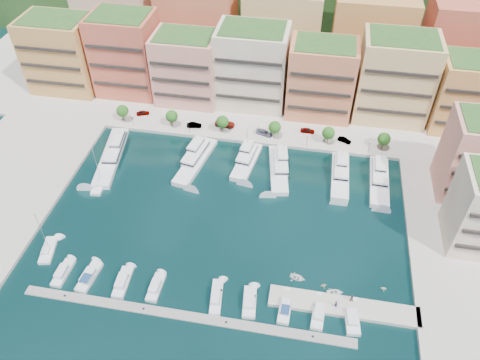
{
  "coord_description": "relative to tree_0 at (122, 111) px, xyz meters",
  "views": [
    {
      "loc": [
        17.99,
        -79.88,
        88.25
      ],
      "look_at": [
        2.16,
        7.42,
        6.0
      ],
      "focal_mm": 35.0,
      "sensor_mm": 36.0,
      "label": 1
    }
  ],
  "objects": [
    {
      "name": "yacht_6",
      "position": [
        78.84,
        -13.52,
        -3.53
      ],
      "size": [
        5.45,
        19.82,
        7.3
      ],
      "color": "silver",
      "rests_on": "ground"
    },
    {
      "name": "apartment_1",
      "position": [
        -4.0,
        18.49,
        9.57
      ],
      "size": [
        20.0,
        16.5,
        26.8
      ],
      "color": "#C75E42",
      "rests_on": "north_quay"
    },
    {
      "name": "cruiser_6",
      "position": [
        50.05,
        -58.08,
        -4.2
      ],
      "size": [
        3.58,
        7.94,
        2.55
      ],
      "color": "silver",
      "rests_on": "ground"
    },
    {
      "name": "car_5",
      "position": [
        69.05,
        1.47,
        -3.08
      ],
      "size": [
        4.26,
        2.96,
        1.33
      ],
      "primitive_type": "imported",
      "rotation": [
        0.0,
        0.0,
        1.14
      ],
      "color": "gray",
      "rests_on": "north_quay"
    },
    {
      "name": "car_0",
      "position": [
        4.77,
        4.3,
        -3.04
      ],
      "size": [
        4.42,
        3.11,
        1.4
      ],
      "primitive_type": "imported",
      "rotation": [
        0.0,
        0.0,
        1.97
      ],
      "color": "gray",
      "rests_on": "north_quay"
    },
    {
      "name": "cruiser_2",
      "position": [
        21.32,
        -58.09,
        -4.2
      ],
      "size": [
        3.11,
        8.3,
        2.55
      ],
      "color": "silver",
      "rests_on": "ground"
    },
    {
      "name": "finger_pier",
      "position": [
        70.0,
        -55.5,
        -4.74
      ],
      "size": [
        32.0,
        5.0,
        2.0
      ],
      "primitive_type": "cube",
      "color": "#9E998E",
      "rests_on": "ground"
    },
    {
      "name": "apartment_6",
      "position": [
        104.0,
        16.49,
        7.57
      ],
      "size": [
        20.0,
        15.5,
        22.8
      ],
      "color": "#BA8844",
      "rests_on": "north_quay"
    },
    {
      "name": "yacht_0",
      "position": [
        2.47,
        -16.38,
        -3.53
      ],
      "size": [
        8.81,
        26.39,
        7.3
      ],
      "color": "silver",
      "rests_on": "ground"
    },
    {
      "name": "person_0",
      "position": [
        68.22,
        -56.14,
        -2.76
      ],
      "size": [
        0.85,
        0.83,
        1.97
      ],
      "primitive_type": "imported",
      "rotation": [
        0.0,
        0.0,
        2.39
      ],
      "color": "#222143",
      "rests_on": "finger_pier"
    },
    {
      "name": "backblock_4",
      "position": [
        105.0,
        40.5,
        11.26
      ],
      "size": [
        26.0,
        18.0,
        30.0
      ],
      "primitive_type": "cube",
      "color": "#C75E42",
      "rests_on": "north_quay"
    },
    {
      "name": "yacht_4",
      "position": [
        51.03,
        -13.68,
        -3.65
      ],
      "size": [
        7.92,
        20.43,
        7.3
      ],
      "color": "silver",
      "rests_on": "ground"
    },
    {
      "name": "tree_4",
      "position": [
        64.0,
        0.0,
        0.0
      ],
      "size": [
        3.8,
        3.8,
        5.65
      ],
      "color": "#473323",
      "rests_on": "north_quay"
    },
    {
      "name": "cruiser_1",
      "position": [
        13.31,
        -58.11,
        -4.17
      ],
      "size": [
        3.55,
        8.49,
        2.66
      ],
      "color": "silver",
      "rests_on": "ground"
    },
    {
      "name": "lamppost_4",
      "position": [
        76.0,
        -2.3,
        -0.92
      ],
      "size": [
        0.3,
        0.3,
        4.2
      ],
      "color": "black",
      "rests_on": "north_quay"
    },
    {
      "name": "lamppost_0",
      "position": [
        4.0,
        -2.3,
        -0.92
      ],
      "size": [
        0.3,
        0.3,
        4.2
      ],
      "color": "black",
      "rests_on": "north_quay"
    },
    {
      "name": "cruiser_5",
      "position": [
        42.74,
        -58.1,
        -4.2
      ],
      "size": [
        3.4,
        8.95,
        2.55
      ],
      "color": "silver",
      "rests_on": "ground"
    },
    {
      "name": "apartment_0",
      "position": [
        -26.0,
        16.49,
        8.57
      ],
      "size": [
        22.0,
        16.5,
        24.8
      ],
      "color": "#BA8844",
      "rests_on": "north_quay"
    },
    {
      "name": "yacht_2",
      "position": [
        27.15,
        -14.29,
        -3.53
      ],
      "size": [
        8.52,
        21.88,
        7.3
      ],
      "color": "silver",
      "rests_on": "ground"
    },
    {
      "name": "tender_1",
      "position": [
        65.54,
        -50.76,
        -4.36
      ],
      "size": [
        1.79,
        1.68,
        0.76
      ],
      "primitive_type": "imported",
      "rotation": [
        0.0,
        0.0,
        1.94
      ],
      "color": "beige",
      "rests_on": "ground"
    },
    {
      "name": "apartment_3",
      "position": [
        38.0,
        18.49,
        9.07
      ],
      "size": [
        22.0,
        16.5,
        25.8
      ],
      "color": "#FAE2C1",
      "rests_on": "north_quay"
    },
    {
      "name": "person_1",
      "position": [
        71.4,
        -54.06,
        -2.76
      ],
      "size": [
        0.98,
        0.78,
        1.96
      ],
      "primitive_type": "imported",
      "rotation": [
        0.0,
        0.0,
        3.18
      ],
      "color": "#4C372D",
      "rests_on": "finger_pier"
    },
    {
      "name": "backblock_1",
      "position": [
        15.0,
        40.5,
        11.26
      ],
      "size": [
        26.0,
        18.0,
        30.0
      ],
      "primitive_type": "cube",
      "color": "#D3794F",
      "rests_on": "north_quay"
    },
    {
      "name": "hillside",
      "position": [
        40.0,
        76.5,
        -4.74
      ],
      "size": [
        240.0,
        40.0,
        58.0
      ],
      "primitive_type": "cube",
      "color": "#183515",
      "rests_on": "ground"
    },
    {
      "name": "yacht_5",
      "position": [
        68.23,
        -13.23,
        -3.53
      ],
      "size": [
        4.89,
        19.12,
        7.3
      ],
      "color": "silver",
      "rests_on": "ground"
    },
    {
      "name": "sailboat_0",
      "position": [
        0.55,
        -52.53,
        -4.43
      ],
      "size": [
        4.44,
        8.4,
        13.2
      ],
      "color": "silver",
      "rests_on": "ground"
    },
    {
      "name": "lamppost_3",
      "position": [
        58.0,
        -2.3,
        -0.92
      ],
      "size": [
        0.3,
        0.3,
        4.2
      ],
      "color": "black",
      "rests_on": "north_quay"
    },
    {
      "name": "tree_0",
      "position": [
        0.0,
        0.0,
        0.0
      ],
      "size": [
        3.8,
        3.8,
        5.65
      ],
      "color": "#473323",
      "rests_on": "north_quay"
    },
    {
      "name": "backblock_2",
      "position": [
        45.0,
        40.5,
        11.26
      ],
      "size": [
        26.0,
        18.0,
        30.0
      ],
      "primitive_type": "cube",
      "color": "tan",
      "rests_on": "north_quay"
    },
    {
      "name": "backblock_0",
      "position": [
        -15.0,
        40.5,
        11.26
      ],
      "size": [
        26.0,
        18.0,
        30.0
      ],
      "primitive_type": "cube",
      "color": "#FAE2C1",
      "rests_on": "north_quay"
    },
    {
      "name": "apartment_5",
      "position": [
        82.0,
        18.49,
        9.57
      ],
      "size": [
        22.0,
        16.5,
        26.8
      ],
      "color": "tan",
      "rests_on": "north_quay"
    },
    {
      "name": "north_quay",
      "position": [
        40.0,
        28.5,
        -4.74
      ],
      "size": [
        220.0,
        64.0,
        2.0
      ],
      "primitive_type": "cube",
      "color": "#9E998E",
      "rests_on": "ground"
    },
    {
      "name": "tree_1",
      "position": [
        16.0,
        0.0,
        0.0
      ],
      "size": [
        3.8,
        3.8,
        5.65
      ],
      "color": "#473323",
      "rests_on": "north_quay"
    },
    {
      "name": "lamppost_1",
      "position": [
        22.0,
        -2.3,
        -0.92
      ],
      "size": [
        0.3,
        0.3,
        4.2
      ],
      "color": "black",
      "rests_on": "north_quay"
    },
    {
      "name": "tender_0",
      "position": [
        59.64,
        -49.74,
        -4.37
      ],
      "size": [
        4.09,
        3.33,
        0.74
      ],
      "primitive_type": "imported",
      "rotation": [
        0.0,
        0.0,
        1.33
      ],
      "color": "white",
      "rests_on": "ground"
    },
    {
      "name": "cruiser_0",
      "position": [
        7.04,
        -58.08,
        -4.2
      ],
      "size": [
        2.68,
        7.62,
        2.55
      ],
      "color": "silver",
      "rests_on": "ground"
    },
    {
      "name": "backblock_3",
      "position": [
        75.0,
        40.5,
        11.26
      ],
      "size": [
        26.0,
        18.0,
        30.0
      ],
      "primitive_type": "cube",
      "color": "#BA8844",
      "rests_on": "north_quay"
    },
    {
      "name": "tree_5",
      "position": [
        80.0,
        0.0,
        0.0
      ],
      "size": [
        3.8,
        3.8,
        5.65
      ],
      "color": "#473323",
      "rests_on": "north_quay"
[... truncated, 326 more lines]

